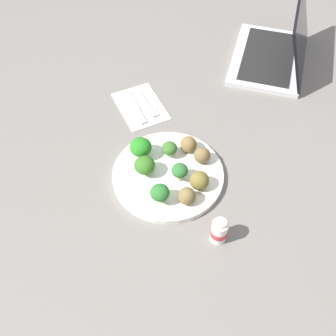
% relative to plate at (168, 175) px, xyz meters
% --- Properties ---
extents(ground_plane, '(4.00, 4.00, 0.00)m').
position_rel_plate_xyz_m(ground_plane, '(0.00, 0.00, -0.01)').
color(ground_plane, slate).
extents(plate, '(0.28, 0.28, 0.02)m').
position_rel_plate_xyz_m(plate, '(0.00, 0.00, 0.00)').
color(plate, white).
rests_on(plate, ground_plane).
extents(broccoli_floret_near_rim, '(0.05, 0.05, 0.05)m').
position_rel_plate_xyz_m(broccoli_floret_near_rim, '(0.07, -0.05, 0.04)').
color(broccoli_floret_near_rim, '#AACF68').
rests_on(broccoli_floret_near_rim, plate).
extents(broccoli_floret_back_left, '(0.05, 0.05, 0.05)m').
position_rel_plate_xyz_m(broccoli_floret_back_left, '(-0.02, -0.05, 0.04)').
color(broccoli_floret_back_left, '#AAC682').
rests_on(broccoli_floret_back_left, plate).
extents(broccoli_floret_center, '(0.06, 0.06, 0.06)m').
position_rel_plate_xyz_m(broccoli_floret_center, '(-0.08, -0.04, 0.04)').
color(broccoli_floret_center, '#9ABC7E').
rests_on(broccoli_floret_center, plate).
extents(broccoli_floret_front_right, '(0.04, 0.04, 0.04)m').
position_rel_plate_xyz_m(broccoli_floret_front_right, '(-0.05, 0.02, 0.03)').
color(broccoli_floret_front_right, '#95BF74').
rests_on(broccoli_floret_front_right, plate).
extents(broccoli_floret_mid_right, '(0.04, 0.04, 0.05)m').
position_rel_plate_xyz_m(broccoli_floret_mid_right, '(0.03, 0.02, 0.04)').
color(broccoli_floret_mid_right, '#9FC575').
rests_on(broccoli_floret_mid_right, plate).
extents(meatball_back_right, '(0.04, 0.04, 0.04)m').
position_rel_plate_xyz_m(meatball_back_right, '(-0.05, 0.08, 0.03)').
color(meatball_back_right, brown).
rests_on(meatball_back_right, plate).
extents(meatball_center, '(0.04, 0.04, 0.04)m').
position_rel_plate_xyz_m(meatball_center, '(-0.01, 0.09, 0.03)').
color(meatball_center, brown).
rests_on(meatball_center, plate).
extents(meatball_far_rim, '(0.05, 0.05, 0.05)m').
position_rel_plate_xyz_m(meatball_far_rim, '(0.07, 0.06, 0.03)').
color(meatball_far_rim, brown).
rests_on(meatball_far_rim, plate).
extents(meatball_near_rim, '(0.04, 0.04, 0.04)m').
position_rel_plate_xyz_m(meatball_near_rim, '(0.09, 0.01, 0.03)').
color(meatball_near_rim, brown).
rests_on(meatball_near_rim, plate).
extents(napkin, '(0.18, 0.13, 0.01)m').
position_rel_plate_xyz_m(napkin, '(-0.27, 0.02, -0.01)').
color(napkin, white).
rests_on(napkin, ground_plane).
extents(fork, '(0.12, 0.03, 0.01)m').
position_rel_plate_xyz_m(fork, '(-0.26, 0.04, -0.00)').
color(fork, silver).
rests_on(fork, napkin).
extents(knife, '(0.15, 0.03, 0.01)m').
position_rel_plate_xyz_m(knife, '(-0.26, -0.00, -0.00)').
color(knife, white).
rests_on(knife, napkin).
extents(yogurt_bottle, '(0.04, 0.04, 0.07)m').
position_rel_plate_xyz_m(yogurt_bottle, '(0.20, 0.04, 0.02)').
color(yogurt_bottle, white).
rests_on(yogurt_bottle, ground_plane).
extents(laptop, '(0.39, 0.37, 0.21)m').
position_rel_plate_xyz_m(laptop, '(-0.31, 0.49, 0.03)').
color(laptop, silver).
rests_on(laptop, ground_plane).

